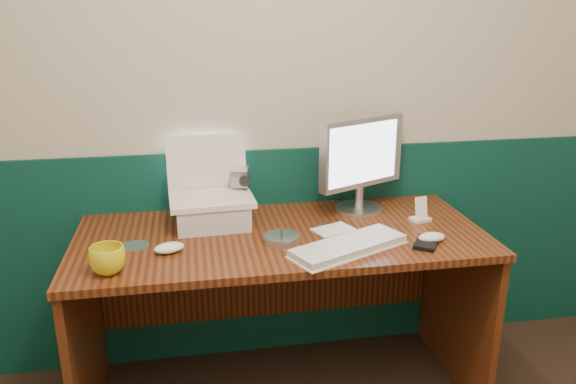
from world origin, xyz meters
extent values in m
cube|color=#B8B29C|center=(0.00, 1.75, 1.25)|extent=(3.50, 0.04, 2.50)
cube|color=#072F2C|center=(0.00, 1.74, 0.50)|extent=(3.48, 0.02, 1.00)
cube|color=#38180A|center=(-0.13, 1.38, 0.38)|extent=(1.60, 0.70, 0.75)
cube|color=silver|center=(-0.39, 1.52, 0.80)|extent=(0.30, 0.26, 0.10)
cube|color=silver|center=(0.09, 1.18, 0.76)|extent=(0.47, 0.32, 0.03)
ellipsoid|color=white|center=(0.42, 1.20, 0.77)|extent=(0.11, 0.07, 0.04)
ellipsoid|color=white|center=(-0.56, 1.27, 0.77)|extent=(0.13, 0.09, 0.04)
imported|color=gold|center=(-0.76, 1.14, 0.80)|extent=(0.15, 0.15, 0.10)
cylinder|color=#ADB5BE|center=(-0.14, 1.29, 0.76)|extent=(0.13, 0.13, 0.03)
cylinder|color=silver|center=(-0.69, 1.36, 0.75)|extent=(0.11, 0.11, 0.00)
cylinder|color=silver|center=(0.08, 1.39, 0.75)|extent=(0.13, 0.13, 0.00)
cylinder|color=black|center=(0.25, 1.27, 0.75)|extent=(0.12, 0.07, 0.01)
cube|color=silver|center=(0.08, 1.38, 0.75)|extent=(0.19, 0.16, 0.00)
cube|color=white|center=(0.46, 1.41, 0.76)|extent=(0.09, 0.07, 0.01)
cube|color=white|center=(0.46, 1.41, 0.81)|extent=(0.06, 0.04, 0.09)
cube|color=black|center=(0.39, 1.17, 0.76)|extent=(0.14, 0.15, 0.02)
camera|label=1|loc=(-0.46, -0.63, 1.60)|focal=35.00mm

